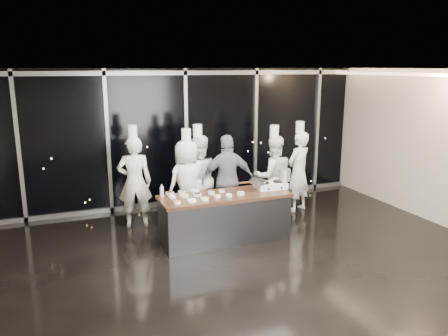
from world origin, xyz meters
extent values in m
plane|color=black|center=(0.00, 0.00, 0.00)|extent=(9.00, 9.00, 0.00)
cube|color=beige|center=(0.00, 3.50, 1.60)|extent=(9.00, 0.02, 3.20)
cube|color=beige|center=(0.00, -3.50, 1.60)|extent=(9.00, 0.02, 3.20)
cube|color=silver|center=(0.00, 0.00, 3.20)|extent=(9.00, 7.00, 0.02)
cube|color=#FAD696|center=(4.25, 0.00, 3.08)|extent=(0.35, 6.80, 0.06)
cube|color=black|center=(0.00, 3.44, 1.60)|extent=(8.90, 0.04, 3.18)
cube|color=#919399|center=(0.00, 3.39, 3.10)|extent=(8.90, 0.08, 0.10)
cube|color=#919399|center=(0.00, 3.39, 0.05)|extent=(8.90, 0.08, 0.10)
cube|color=#919399|center=(-3.60, 3.39, 1.60)|extent=(0.08, 0.08, 3.20)
cube|color=#919399|center=(-1.80, 3.39, 1.60)|extent=(0.08, 0.08, 3.20)
cube|color=#919399|center=(0.00, 3.39, 1.60)|extent=(0.08, 0.08, 3.20)
cube|color=#919399|center=(1.80, 3.39, 1.60)|extent=(0.08, 0.08, 3.20)
cube|color=#919399|center=(3.60, 3.39, 1.60)|extent=(0.08, 0.08, 3.20)
cube|color=#333338|center=(0.00, 0.90, 0.42)|extent=(2.40, 0.80, 0.84)
cube|color=#43291C|center=(0.00, 0.90, 0.87)|extent=(2.46, 0.86, 0.06)
cube|color=silver|center=(1.00, 0.96, 0.96)|extent=(0.61, 0.40, 0.12)
cylinder|color=black|center=(0.86, 0.97, 1.03)|extent=(0.21, 0.21, 0.02)
cylinder|color=black|center=(1.14, 0.95, 1.03)|extent=(0.21, 0.21, 0.02)
cylinder|color=black|center=(0.85, 0.78, 0.95)|extent=(0.04, 0.02, 0.04)
cylinder|color=black|center=(1.12, 0.77, 0.95)|extent=(0.04, 0.02, 0.04)
cylinder|color=slate|center=(0.71, 0.97, 1.07)|extent=(0.34, 0.34, 0.05)
cube|color=#4C2B14|center=(0.44, 0.99, 1.07)|extent=(0.23, 0.05, 0.02)
cylinder|color=#ACADAF|center=(1.28, 0.94, 1.16)|extent=(0.25, 0.25, 0.23)
cylinder|color=white|center=(-0.98, 0.69, 0.92)|extent=(0.12, 0.12, 0.04)
cylinder|color=#E05725|center=(-0.98, 0.69, 0.94)|extent=(0.10, 0.10, 0.01)
cylinder|color=white|center=(-0.98, 1.04, 0.92)|extent=(0.12, 0.12, 0.04)
cylinder|color=beige|center=(-0.98, 1.04, 0.94)|extent=(0.10, 0.10, 0.01)
cylinder|color=white|center=(-0.96, 1.29, 0.92)|extent=(0.15, 0.15, 0.04)
cylinder|color=#301D0E|center=(-0.96, 1.29, 0.94)|extent=(0.13, 0.13, 0.01)
cylinder|color=white|center=(-0.72, 0.69, 0.92)|extent=(0.17, 0.17, 0.04)
cylinder|color=white|center=(-0.72, 0.69, 0.94)|extent=(0.14, 0.14, 0.01)
cylinder|color=white|center=(-0.76, 1.03, 0.92)|extent=(0.16, 0.16, 0.04)
cylinder|color=tan|center=(-0.76, 1.03, 0.94)|extent=(0.13, 0.13, 0.01)
cylinder|color=white|center=(-0.73, 1.28, 0.92)|extent=(0.12, 0.12, 0.04)
cylinder|color=#895F44|center=(-0.73, 1.28, 0.94)|extent=(0.10, 0.10, 0.01)
cylinder|color=white|center=(-0.47, 0.70, 0.92)|extent=(0.15, 0.15, 0.04)
cylinder|color=tan|center=(-0.47, 0.70, 0.94)|extent=(0.12, 0.12, 0.01)
cylinder|color=white|center=(-0.51, 1.01, 0.92)|extent=(0.15, 0.15, 0.04)
cylinder|color=black|center=(-0.51, 1.01, 0.94)|extent=(0.13, 0.13, 0.01)
cylinder|color=white|center=(-0.47, 1.26, 0.92)|extent=(0.17, 0.17, 0.04)
cylinder|color=silver|center=(-0.47, 1.26, 0.94)|extent=(0.14, 0.14, 0.01)
cylinder|color=white|center=(-0.20, 0.77, 0.92)|extent=(0.13, 0.13, 0.04)
cylinder|color=tan|center=(-0.20, 0.77, 0.94)|extent=(0.11, 0.11, 0.01)
cylinder|color=white|center=(-0.23, 1.04, 0.92)|extent=(0.13, 0.13, 0.04)
cylinder|color=tan|center=(-0.23, 1.04, 0.94)|extent=(0.10, 0.10, 0.01)
cylinder|color=white|center=(0.02, 0.75, 0.92)|extent=(0.12, 0.12, 0.04)
cylinder|color=#FDEFC9|center=(0.02, 0.75, 0.94)|extent=(0.10, 0.10, 0.01)
cylinder|color=white|center=(0.00, 1.08, 0.92)|extent=(0.11, 0.11, 0.04)
cylinder|color=brown|center=(0.00, 1.08, 0.94)|extent=(0.09, 0.09, 0.01)
cylinder|color=white|center=(0.28, 0.81, 0.92)|extent=(0.14, 0.14, 0.04)
cylinder|color=#E7BE4D|center=(0.28, 0.81, 0.94)|extent=(0.12, 0.12, 0.01)
cylinder|color=silver|center=(-1.14, 1.16, 0.99)|extent=(0.07, 0.07, 0.19)
cone|color=silver|center=(-1.14, 1.16, 1.12)|extent=(0.06, 0.06, 0.06)
imported|color=white|center=(-1.44, 2.26, 0.94)|extent=(0.75, 0.56, 1.89)
cylinder|color=white|center=(-1.44, 2.26, 1.99)|extent=(0.22, 0.22, 0.26)
imported|color=white|center=(-0.42, 1.98, 0.90)|extent=(1.01, 0.81, 1.79)
cylinder|color=white|center=(-0.42, 1.98, 1.89)|extent=(0.24, 0.24, 0.26)
imported|color=white|center=(-0.13, 2.12, 0.92)|extent=(1.01, 0.84, 1.85)
cylinder|color=white|center=(-0.13, 2.12, 1.95)|extent=(0.22, 0.22, 0.26)
imported|color=black|center=(0.39, 1.72, 0.95)|extent=(1.16, 0.61, 1.89)
imported|color=white|center=(1.48, 1.79, 0.90)|extent=(0.97, 0.80, 1.80)
cylinder|color=white|center=(1.48, 1.79, 1.90)|extent=(0.22, 0.22, 0.26)
imported|color=white|center=(2.20, 1.94, 0.92)|extent=(0.78, 0.66, 1.83)
cylinder|color=white|center=(2.20, 1.94, 1.93)|extent=(0.25, 0.25, 0.26)
camera|label=1|loc=(-2.88, -6.40, 3.24)|focal=35.00mm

